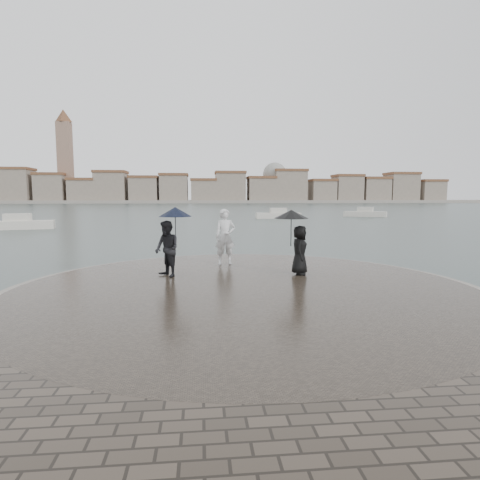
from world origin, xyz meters
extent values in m
plane|color=#2B3835|center=(0.00, 0.00, 0.00)|extent=(400.00, 400.00, 0.00)
cylinder|color=gray|center=(0.00, 3.50, 0.16)|extent=(12.50, 12.50, 0.32)
cylinder|color=#2D261E|center=(0.00, 3.50, 0.18)|extent=(11.90, 11.90, 0.36)
imported|color=silver|center=(-0.29, 7.10, 1.32)|extent=(0.74, 0.52, 1.92)
imported|color=black|center=(-2.12, 5.05, 1.19)|extent=(0.97, 1.02, 1.65)
cylinder|color=black|center=(-1.87, 5.15, 1.71)|extent=(0.02, 0.02, 0.90)
cone|color=black|center=(-1.87, 5.15, 2.26)|extent=(1.00, 1.00, 0.28)
imported|color=black|center=(1.82, 5.00, 1.10)|extent=(0.66, 0.83, 1.48)
cylinder|color=black|center=(1.57, 5.10, 1.66)|extent=(0.02, 0.02, 0.90)
cone|color=black|center=(1.57, 5.10, 2.18)|extent=(1.05, 1.05, 0.26)
cube|color=gray|center=(0.00, 163.00, 0.60)|extent=(260.00, 20.00, 1.20)
cube|color=gray|center=(-74.00, 160.00, 6.50)|extent=(13.00, 10.00, 13.00)
cube|color=brown|center=(-74.00, 160.00, 13.50)|extent=(13.60, 10.60, 1.00)
cube|color=gray|center=(-60.00, 160.00, 5.50)|extent=(11.00, 10.00, 11.00)
cube|color=brown|center=(-60.00, 160.00, 11.50)|extent=(11.60, 10.60, 1.00)
cube|color=gray|center=(-48.00, 160.00, 4.50)|extent=(10.00, 10.00, 9.00)
cube|color=brown|center=(-48.00, 160.00, 9.50)|extent=(10.60, 10.60, 1.00)
cube|color=gray|center=(-37.00, 160.00, 6.00)|extent=(12.00, 10.00, 12.00)
cube|color=brown|center=(-37.00, 160.00, 12.50)|extent=(12.60, 10.60, 1.00)
cube|color=gray|center=(-24.00, 160.00, 5.00)|extent=(11.00, 10.00, 10.00)
cube|color=brown|center=(-24.00, 160.00, 10.50)|extent=(11.60, 10.60, 1.00)
cube|color=gray|center=(-12.00, 160.00, 5.50)|extent=(11.00, 10.00, 11.00)
cube|color=brown|center=(-12.00, 160.00, 11.50)|extent=(11.60, 10.60, 1.00)
cube|color=gray|center=(0.00, 160.00, 4.50)|extent=(10.00, 10.00, 9.00)
cube|color=brown|center=(0.00, 160.00, 9.50)|extent=(10.60, 10.60, 1.00)
cube|color=gray|center=(11.00, 160.00, 6.00)|extent=(12.00, 10.00, 12.00)
cube|color=brown|center=(11.00, 160.00, 12.50)|extent=(12.60, 10.60, 1.00)
cube|color=gray|center=(24.00, 160.00, 5.00)|extent=(11.00, 10.00, 10.00)
cube|color=brown|center=(24.00, 160.00, 10.50)|extent=(11.60, 10.60, 1.00)
cube|color=gray|center=(36.00, 160.00, 6.50)|extent=(13.00, 10.00, 13.00)
cube|color=brown|center=(36.00, 160.00, 13.50)|extent=(13.60, 10.60, 1.00)
cube|color=gray|center=(50.00, 160.00, 4.50)|extent=(10.00, 10.00, 9.00)
cube|color=brown|center=(50.00, 160.00, 9.50)|extent=(10.60, 10.60, 1.00)
cube|color=gray|center=(61.00, 160.00, 5.50)|extent=(11.00, 10.00, 11.00)
cube|color=brown|center=(61.00, 160.00, 11.50)|extent=(11.60, 10.60, 1.00)
cube|color=gray|center=(73.00, 160.00, 5.00)|extent=(11.00, 10.00, 10.00)
cube|color=brown|center=(73.00, 160.00, 10.50)|extent=(11.60, 10.60, 1.00)
cube|color=gray|center=(85.00, 160.00, 6.00)|extent=(12.00, 10.00, 12.00)
cube|color=brown|center=(85.00, 160.00, 12.50)|extent=(12.60, 10.60, 1.00)
cube|color=gray|center=(98.00, 160.00, 4.50)|extent=(10.00, 10.00, 9.00)
cube|color=brown|center=(98.00, 160.00, 9.50)|extent=(10.60, 10.60, 1.00)
cube|color=#846654|center=(-55.00, 162.00, 16.00)|extent=(5.00, 5.00, 32.00)
cone|color=brown|center=(-55.00, 162.00, 34.50)|extent=(6.80, 6.80, 5.00)
sphere|color=gray|center=(30.00, 162.00, 12.00)|extent=(10.00, 10.00, 10.00)
cube|color=beige|center=(20.92, 45.49, 0.25)|extent=(5.55, 4.18, 0.90)
cube|color=beige|center=(20.92, 45.49, 0.85)|extent=(2.33, 2.05, 0.90)
cube|color=beige|center=(-16.25, 28.07, 0.25)|extent=(5.72, 2.85, 0.90)
cube|color=beige|center=(-16.25, 28.07, 0.85)|extent=(2.23, 1.64, 0.90)
cube|color=beige|center=(8.40, 42.30, 0.25)|extent=(5.56, 1.82, 0.90)
cube|color=beige|center=(8.40, 42.30, 0.85)|extent=(2.05, 1.28, 0.90)
camera|label=1|loc=(-1.12, -6.70, 2.71)|focal=30.00mm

